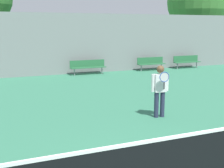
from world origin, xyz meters
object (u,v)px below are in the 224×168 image
object	(u,v)px
tennis_player	(160,88)
tree_green_tall	(198,2)
bench_courtside_far	(151,62)
bench_adjacent_court	(88,66)
bench_by_gate	(187,61)
tennis_net	(177,164)

from	to	relation	value
tennis_player	tree_green_tall	xyz separation A→B (m)	(12.81, 14.60, 3.92)
bench_courtside_far	bench_adjacent_court	xyz separation A→B (m)	(-4.25, 0.00, 0.00)
bench_adjacent_court	tennis_player	bearing A→B (deg)	-95.28
tennis_player	bench_by_gate	distance (m)	12.11
bench_courtside_far	tree_green_tall	distance (m)	10.36
tennis_player	tree_green_tall	size ratio (longest dim) A/B	0.22
bench_courtside_far	tennis_player	bearing A→B (deg)	-118.96
tennis_net	bench_adjacent_court	distance (m)	13.53
bench_courtside_far	bench_adjacent_court	world-z (taller)	same
bench_courtside_far	bench_by_gate	distance (m)	2.76
tennis_net	bench_by_gate	world-z (taller)	tennis_net
tree_green_tall	tennis_net	bearing A→B (deg)	-128.82
bench_adjacent_court	bench_by_gate	xyz separation A→B (m)	(7.01, -0.00, -0.00)
bench_adjacent_court	bench_by_gate	bearing A→B (deg)	-0.00
bench_courtside_far	tennis_net	bearing A→B (deg)	-118.76
tennis_net	bench_adjacent_court	world-z (taller)	tennis_net
tennis_player	bench_courtside_far	xyz separation A→B (m)	(5.10, 9.21, -0.41)
bench_by_gate	tree_green_tall	distance (m)	8.51
tennis_net	tennis_player	bearing A→B (deg)	61.70
tennis_net	tree_green_tall	xyz separation A→B (m)	(14.96, 18.59, 4.31)
tennis_net	bench_by_gate	bearing A→B (deg)	52.83
tennis_player	bench_adjacent_court	xyz separation A→B (m)	(0.85, 9.21, -0.41)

